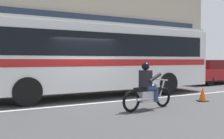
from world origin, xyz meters
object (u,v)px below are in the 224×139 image
parked_hatchback_downstreet (213,71)px  fire_hydrant (59,81)px  transit_bus (100,55)px  traffic_cone (203,95)px  motorcycle_with_rider (148,90)px

parked_hatchback_downstreet → fire_hydrant: (-10.40, 1.25, -0.33)m
transit_bus → fire_hydrant: size_ratio=14.60×
traffic_cone → motorcycle_with_rider: bearing=-174.0°
transit_bus → traffic_cone: transit_bus is taller
transit_bus → motorcycle_with_rider: transit_bus is taller
parked_hatchback_downstreet → traffic_cone: 7.94m
parked_hatchback_downstreet → fire_hydrant: size_ratio=6.17×
motorcycle_with_rider → traffic_cone: bearing=6.0°
motorcycle_with_rider → fire_hydrant: motorcycle_with_rider is taller
fire_hydrant → traffic_cone: (4.07, -6.01, -0.26)m
motorcycle_with_rider → fire_hydrant: bearing=100.5°
traffic_cone → parked_hatchback_downstreet: bearing=37.0°
transit_bus → fire_hydrant: transit_bus is taller
transit_bus → parked_hatchback_downstreet: size_ratio=2.37×
transit_bus → fire_hydrant: 3.18m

